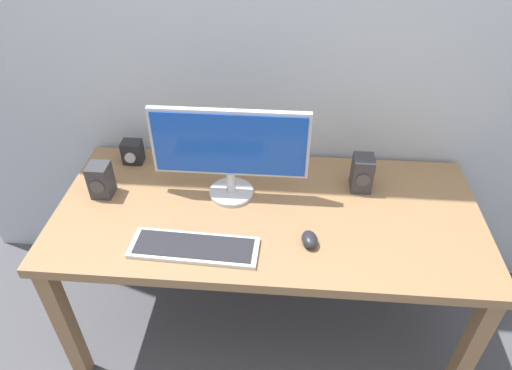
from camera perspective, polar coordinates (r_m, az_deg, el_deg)
ground_plane at (r=2.33m, az=1.18°, el=-16.39°), size 6.00×6.00×0.00m
desk at (r=1.85m, az=1.44°, el=-4.91°), size 1.67×0.76×0.72m
monitor at (r=1.75m, az=-3.29°, el=4.51°), size 0.61×0.18×0.38m
keyboard_primary at (r=1.65m, az=-7.74°, el=-7.74°), size 0.46×0.16×0.02m
mouse at (r=1.66m, az=6.71°, el=-6.77°), size 0.07×0.09×0.04m
speaker_right at (r=1.91m, az=13.10°, el=1.45°), size 0.08×0.10×0.15m
speaker_left at (r=1.93m, az=-18.82°, el=0.59°), size 0.08×0.09×0.14m
audio_controller at (r=2.10m, az=-15.18°, el=3.99°), size 0.09×0.08×0.10m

